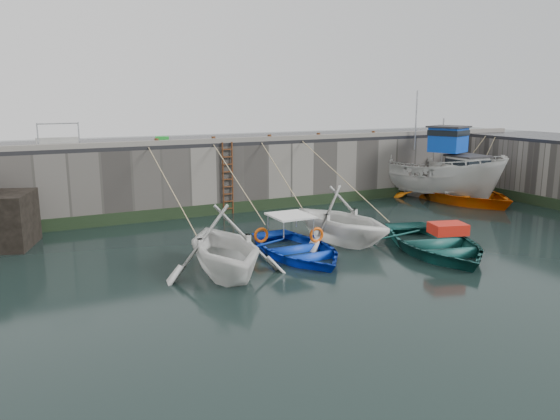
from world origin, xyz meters
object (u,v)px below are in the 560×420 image
bollard_a (157,142)px  bollard_d (318,136)px  boat_near_blue (297,255)px  boat_near_white (225,273)px  boat_far_white (435,176)px  ladder (228,179)px  boat_near_blacktrim (340,242)px  bollard_c (269,138)px  boat_far_orange (457,192)px  boat_near_navy (435,251)px  bollard_e (373,134)px  bollard_b (214,140)px  fish_crate (162,140)px

bollard_a → bollard_d: bearing=0.0°
boat_near_blue → bollard_d: (5.10, 7.39, 3.30)m
boat_near_white → boat_far_white: (13.89, 6.48, 1.17)m
ladder → bollard_d: (4.80, 0.34, 1.71)m
boat_far_white → boat_near_blacktrim: bearing=-172.8°
boat_near_blacktrim → bollard_d: size_ratio=15.78×
ladder → bollard_c: (2.20, 0.34, 1.71)m
boat_far_orange → bollard_d: size_ratio=24.61×
ladder → boat_near_navy: 9.78m
bollard_a → boat_near_blacktrim: bearing=-53.2°
boat_near_navy → bollard_d: bearing=100.8°
boat_near_blacktrim → boat_far_orange: (9.60, 4.13, 0.45)m
boat_near_blacktrim → bollard_e: 9.55m
boat_near_blacktrim → bollard_c: 7.35m
bollard_a → bollard_d: same height
boat_near_navy → boat_far_orange: (7.40, 6.63, 0.45)m
ladder → boat_far_orange: bearing=-10.4°
ladder → bollard_e: size_ratio=11.43×
boat_near_navy → bollard_b: (-4.60, 9.07, 3.30)m
boat_near_navy → bollard_d: (0.70, 9.07, 3.30)m
fish_crate → bollard_c: size_ratio=2.00×
ladder → bollard_c: size_ratio=11.43×
boat_near_blacktrim → boat_near_navy: bearing=-62.8°
bollard_d → boat_far_orange: bearing=-20.0°
boat_far_white → bollard_e: 3.84m
boat_near_white → bollard_b: bollard_b is taller
boat_near_white → boat_far_orange: boat_far_orange is taller
boat_far_white → boat_near_navy: bearing=-153.7°
bollard_d → bollard_e: 3.20m
boat_near_white → fish_crate: bearing=91.7°
fish_crate → bollard_e: size_ratio=2.00×
bollard_a → bollard_e: (11.00, 0.00, 0.00)m
boat_near_white → boat_near_blacktrim: size_ratio=1.01×
boat_near_blacktrim → bollard_b: bollard_b is taller
boat_near_navy → bollard_c: bearing=117.0°
ladder → boat_near_white: bearing=-111.9°
bollard_b → bollard_e: size_ratio=1.00×
bollard_a → boat_near_white: bearing=-90.9°
boat_near_blacktrim → fish_crate: bearing=108.7°
bollard_b → boat_near_navy: bearing=-63.1°
boat_near_white → boat_near_navy: size_ratio=0.83×
ladder → boat_near_blue: (-0.30, -7.06, -1.59)m
boat_near_white → bollard_b: (2.63, 8.10, 3.30)m
ladder → boat_near_white: 8.52m
boat_near_blacktrim → boat_far_white: size_ratio=0.57×
boat_near_navy → bollard_a: (-7.10, 9.07, 3.30)m
ladder → boat_far_white: size_ratio=0.41×
boat_near_navy → boat_far_white: size_ratio=0.70×
boat_near_blacktrim → boat_near_white: bearing=-177.1°
boat_far_orange → fish_crate: size_ratio=12.29×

